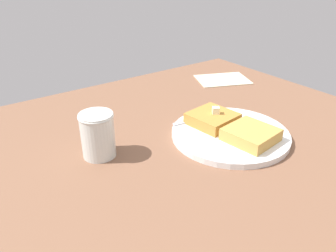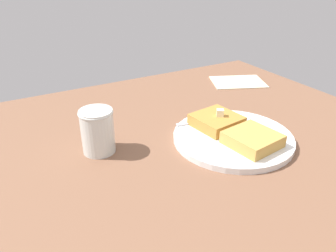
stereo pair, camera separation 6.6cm
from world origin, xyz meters
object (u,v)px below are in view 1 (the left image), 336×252
object	(u,v)px
plate	(230,134)
fork	(208,117)
syrup_jar	(98,137)
napkin	(223,80)

from	to	relation	value
plate	fork	size ratio (longest dim) A/B	1.58
fork	syrup_jar	distance (cm)	26.85
plate	napkin	distance (cm)	36.81
syrup_jar	napkin	size ratio (longest dim) A/B	0.57
plate	syrup_jar	xyz separation A→B (cm)	(-9.70, -26.06, 3.28)
napkin	syrup_jar	bearing A→B (deg)	-70.63
fork	napkin	bearing A→B (deg)	129.64
plate	napkin	bearing A→B (deg)	138.29
plate	syrup_jar	size ratio (longest dim) A/B	2.82
fork	syrup_jar	world-z (taller)	syrup_jar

